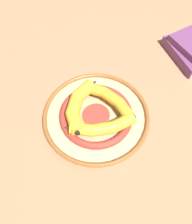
% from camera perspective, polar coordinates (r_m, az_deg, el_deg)
% --- Properties ---
extents(ground_plane, '(2.80, 2.80, 0.00)m').
position_cam_1_polar(ground_plane, '(0.66, 2.88, -1.56)').
color(ground_plane, '#A87A56').
extents(decorative_bowl, '(0.31, 0.31, 0.04)m').
position_cam_1_polar(decorative_bowl, '(0.64, 0.00, -1.04)').
color(decorative_bowl, tan).
rests_on(decorative_bowl, ground_plane).
extents(banana_a, '(0.09, 0.17, 0.03)m').
position_cam_1_polar(banana_a, '(0.63, 3.99, 3.31)').
color(banana_a, gold).
rests_on(banana_a, decorative_bowl).
extents(banana_b, '(0.14, 0.15, 0.04)m').
position_cam_1_polar(banana_b, '(0.62, -4.64, 2.05)').
color(banana_b, yellow).
rests_on(banana_b, decorative_bowl).
extents(banana_c, '(0.19, 0.09, 0.03)m').
position_cam_1_polar(banana_c, '(0.59, 1.43, -3.94)').
color(banana_c, yellow).
rests_on(banana_c, decorative_bowl).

